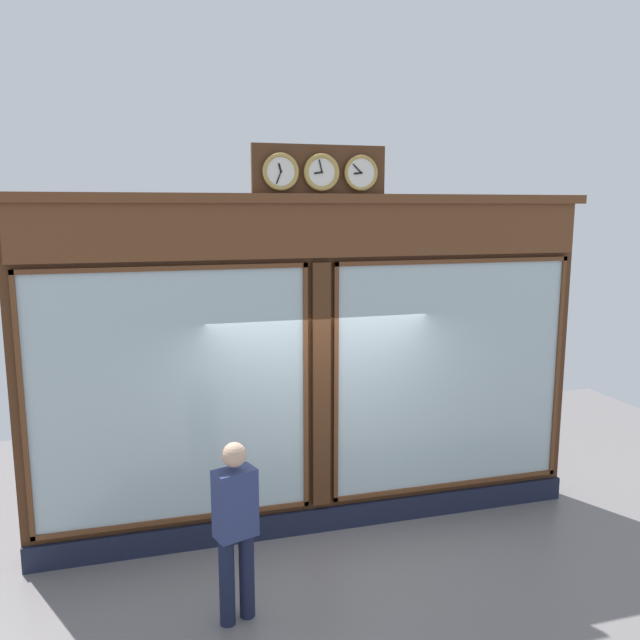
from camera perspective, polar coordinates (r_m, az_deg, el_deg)
shop_facade at (r=7.32m, az=-0.27°, el=-4.01°), size 6.49×0.42×4.35m
pedestrian at (r=6.05m, az=-7.44°, el=-17.40°), size 0.41×0.32×1.69m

